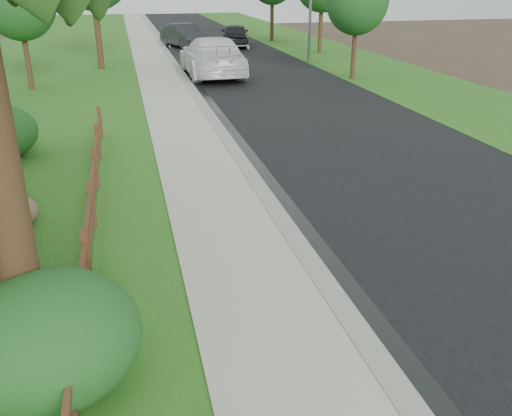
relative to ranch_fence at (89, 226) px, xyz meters
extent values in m
cube|color=black|center=(8.20, 28.60, -0.61)|extent=(8.00, 90.00, 0.02)
cube|color=gray|center=(4.00, 28.60, -0.56)|extent=(0.40, 90.00, 0.12)
cube|color=black|center=(4.35, 28.60, -0.60)|extent=(0.50, 90.00, 0.00)
cube|color=#AFAC99|center=(2.70, 28.60, -0.57)|extent=(2.20, 90.00, 0.10)
cube|color=#275618|center=(0.80, 28.60, -0.59)|extent=(1.60, 90.00, 0.06)
cube|color=#275618|center=(-4.40, 28.60, -0.60)|extent=(9.00, 90.00, 0.04)
cube|color=#275618|center=(15.10, 28.60, -0.60)|extent=(6.00, 90.00, 0.04)
cube|color=#432116|center=(0.00, -3.60, -0.07)|extent=(0.12, 0.12, 1.10)
cube|color=#432116|center=(0.00, -1.20, -0.07)|extent=(0.12, 0.12, 1.10)
cube|color=#432116|center=(0.00, 1.20, -0.07)|extent=(0.12, 0.12, 1.10)
cube|color=#432116|center=(0.00, 3.60, -0.07)|extent=(0.12, 0.12, 1.10)
cube|color=#432116|center=(0.00, 6.00, -0.07)|extent=(0.12, 0.12, 1.10)
cube|color=#432116|center=(0.00, 8.40, -0.07)|extent=(0.12, 0.12, 1.10)
cube|color=#432116|center=(0.00, -4.80, -0.17)|extent=(0.08, 2.35, 0.10)
cube|color=#432116|center=(0.00, -4.80, 0.23)|extent=(0.08, 2.35, 0.10)
cube|color=#432116|center=(0.00, -2.40, -0.17)|extent=(0.08, 2.35, 0.10)
cube|color=#432116|center=(0.00, -2.40, 0.23)|extent=(0.08, 2.35, 0.10)
cube|color=#432116|center=(0.00, 0.00, -0.17)|extent=(0.08, 2.35, 0.10)
cube|color=#432116|center=(0.00, 0.00, 0.23)|extent=(0.08, 2.35, 0.10)
cube|color=#432116|center=(0.00, 2.40, -0.17)|extent=(0.08, 2.35, 0.10)
cube|color=#432116|center=(0.00, 2.40, 0.23)|extent=(0.08, 2.35, 0.10)
cube|color=#432116|center=(0.00, 4.80, -0.17)|extent=(0.08, 2.35, 0.10)
cube|color=#432116|center=(0.00, 4.80, 0.23)|extent=(0.08, 2.35, 0.10)
cube|color=#432116|center=(0.00, 7.20, -0.17)|extent=(0.08, 2.35, 0.10)
cube|color=#432116|center=(0.00, 7.20, 0.23)|extent=(0.08, 2.35, 0.10)
cylinder|color=#392C17|center=(-0.70, -2.90, 2.13)|extent=(0.52, 0.52, 5.50)
imported|color=white|center=(5.60, 19.74, 0.43)|extent=(2.98, 7.13, 2.06)
imported|color=black|center=(9.46, 32.51, 0.27)|extent=(3.06, 5.39, 1.73)
imported|color=black|center=(5.60, 32.88, 0.25)|extent=(3.37, 5.46, 1.70)
ellipsoid|color=brown|center=(-1.68, 1.72, -0.26)|extent=(1.24, 1.04, 0.72)
ellipsoid|color=#1C4F1C|center=(-0.30, -3.17, 0.07)|extent=(1.95, 1.95, 1.37)
ellipsoid|color=#1C4F1C|center=(-0.30, -3.76, 0.19)|extent=(2.88, 2.88, 1.61)
cylinder|color=#392C17|center=(-3.40, 17.89, 1.17)|extent=(0.25, 0.25, 3.58)
cylinder|color=#392C17|center=(12.60, 17.08, 1.11)|extent=(0.24, 0.24, 3.45)
cylinder|color=#392C17|center=(-0.30, 23.61, 1.90)|extent=(0.34, 0.34, 5.03)
cylinder|color=#392C17|center=(14.47, 27.38, 1.46)|extent=(0.29, 0.29, 4.16)
cylinder|color=#392C17|center=(13.18, 35.53, 1.52)|extent=(0.29, 0.29, 4.28)
camera|label=1|loc=(0.91, -9.85, 4.41)|focal=38.00mm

